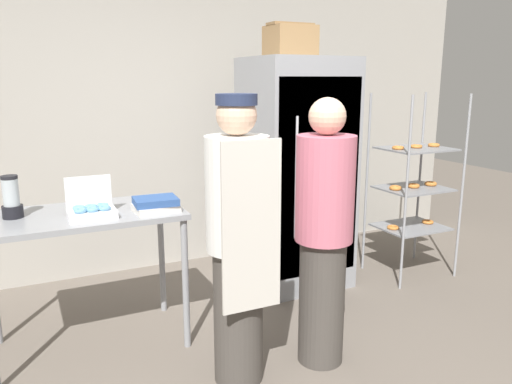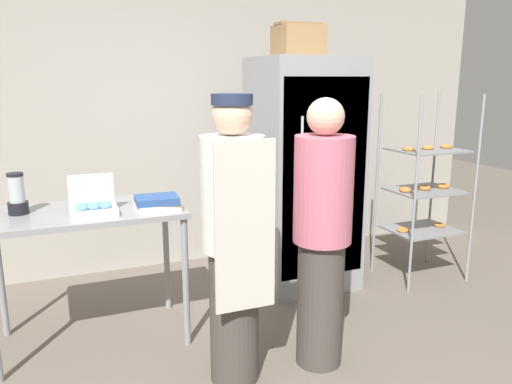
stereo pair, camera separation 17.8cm
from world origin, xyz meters
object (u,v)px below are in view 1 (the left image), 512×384
Objects in this scene: blender_pitcher at (11,199)px; person_customer at (324,233)px; baking_rack at (413,187)px; binder_stack at (156,205)px; donut_box at (92,210)px; person_baker at (238,239)px; cardboard_storage_box at (290,41)px; refrigerator at (296,174)px.

blender_pitcher is 1.89m from person_customer.
baking_rack reaches higher than binder_stack.
binder_stack is (-2.36, -0.25, 0.16)m from baking_rack.
person_baker reaches higher than donut_box.
person_baker is (0.30, -0.61, -0.09)m from binder_stack.
person_customer is at bearing -37.03° from binder_stack.
person_customer is (1.66, -0.87, -0.19)m from blender_pitcher.
person_customer is (0.85, -0.64, -0.12)m from binder_stack.
person_customer is (1.23, -0.67, -0.12)m from donut_box.
cardboard_storage_box reaches higher than person_customer.
person_baker is at bearing -36.72° from blender_pitcher.
refrigerator reaches higher than donut_box.
refrigerator reaches higher than person_baker.
person_baker reaches higher than person_customer.
cardboard_storage_box is 1.77m from person_customer.
baking_rack is at bearing 5.96° from binder_stack.
baking_rack is 4.48× the size of cardboard_storage_box.
person_baker is at bearing -157.52° from baking_rack.
blender_pitcher is at bearing -171.71° from refrigerator.
donut_box is at bearing -175.42° from baking_rack.
person_baker is at bearing -63.41° from binder_stack.
blender_pitcher is 0.93× the size of binder_stack.
cardboard_storage_box reaches higher than person_baker.
blender_pitcher reaches higher than donut_box.
baking_rack is 1.76m from person_customer.
binder_stack is 0.68m from person_baker.
baking_rack is 2.38m from binder_stack.
cardboard_storage_box reaches higher than donut_box.
person_customer is at bearing -27.57° from blender_pitcher.
cardboard_storage_box is (1.29, 0.59, 1.07)m from binder_stack.
binder_stack is at bearing -155.44° from cardboard_storage_box.
refrigerator is at bearing 48.09° from person_baker.
donut_box is at bearing 176.12° from binder_stack.
cardboard_storage_box reaches higher than baking_rack.
cardboard_storage_box is (-0.05, 0.05, 1.08)m from refrigerator.
person_baker is at bearing -129.50° from cardboard_storage_box.
person_baker reaches higher than binder_stack.
refrigerator is 1.55m from person_baker.
donut_box is at bearing 137.48° from person_baker.
refrigerator reaches higher than blender_pitcher.
baking_rack is at bearing -17.65° from cardboard_storage_box.
person_customer is at bearing -149.72° from baking_rack.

